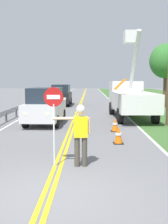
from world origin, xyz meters
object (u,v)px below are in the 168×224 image
Objects in this scene: flagger_worker at (80,131)px; traffic_cone_mid at (115,125)px; oncoming_suv_second at (61,95)px; roadside_tree_verge at (166,61)px; utility_bucket_truck at (130,97)px; stop_sign_paddle at (54,109)px; traffic_cone_lead at (118,135)px; oncoming_suv_nearest at (46,106)px.

flagger_worker is 5.70m from traffic_cone_mid.
oncoming_suv_second is 10.56m from roadside_tree_verge.
utility_bucket_truck is at bearing 73.79° from flagger_worker.
utility_bucket_truck is at bearing -121.02° from roadside_tree_verge.
stop_sign_paddle is 3.33× the size of traffic_cone_lead.
roadside_tree_verge is (8.13, 17.64, 2.56)m from stop_sign_paddle.
traffic_cone_lead is at bearing 53.00° from stop_sign_paddle.
utility_bucket_truck is 5.27m from traffic_cone_mid.
oncoming_suv_nearest is 11.53m from oncoming_suv_second.
oncoming_suv_second is 0.78× the size of roadside_tree_verge.
utility_bucket_truck is 1.49× the size of oncoming_suv_second.
oncoming_suv_second is at bearing 103.61° from traffic_cone_lead.
utility_bucket_truck reaches higher than flagger_worker.
stop_sign_paddle is at bearing -112.86° from traffic_cone_mid.
oncoming_suv_second is at bearing 106.41° from traffic_cone_mid.
flagger_worker is at bearing -105.82° from traffic_cone_mid.
stop_sign_paddle is 3.33× the size of traffic_cone_mid.
oncoming_suv_second reaches higher than traffic_cone_mid.
oncoming_suv_nearest is 14.10m from roadside_tree_verge.
roadside_tree_verge reaches higher than traffic_cone_mid.
traffic_cone_mid is at bearing -31.89° from oncoming_suv_nearest.
flagger_worker is at bearing -116.42° from traffic_cone_lead.
traffic_cone_lead and traffic_cone_mid have the same top height.
oncoming_suv_nearest is 4.57m from traffic_cone_mid.
traffic_cone_lead is 1.00× the size of traffic_cone_mid.
utility_bucket_truck is 1.16× the size of roadside_tree_verge.
utility_bucket_truck is 9.81× the size of traffic_cone_mid.
utility_bucket_truck reaches higher than stop_sign_paddle.
traffic_cone_lead is at bearing -111.93° from roadside_tree_verge.
oncoming_suv_nearest is 0.79× the size of roadside_tree_verge.
oncoming_suv_nearest is at bearing 100.95° from stop_sign_paddle.
utility_bucket_truck is (3.02, 10.39, 0.38)m from flagger_worker.
oncoming_suv_nearest is 6.65× the size of traffic_cone_lead.
traffic_cone_lead is 2.56m from traffic_cone_mid.
traffic_cone_mid is at bearing 74.18° from flagger_worker.
utility_bucket_truck reaches higher than traffic_cone_mid.
oncoming_suv_second is at bearing 169.96° from roadside_tree_verge.
utility_bucket_truck reaches higher than traffic_cone_lead.
oncoming_suv_nearest reaches higher than flagger_worker.
oncoming_suv_second is (-5.57, 8.97, -0.36)m from utility_bucket_truck.
stop_sign_paddle is 8.04m from oncoming_suv_nearest.
oncoming_suv_nearest is 6.65× the size of traffic_cone_mid.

